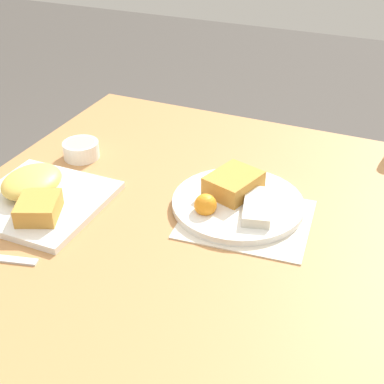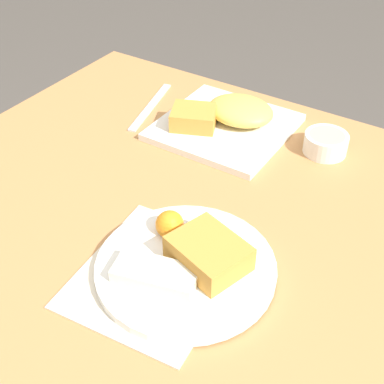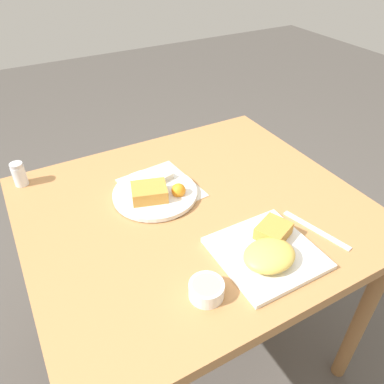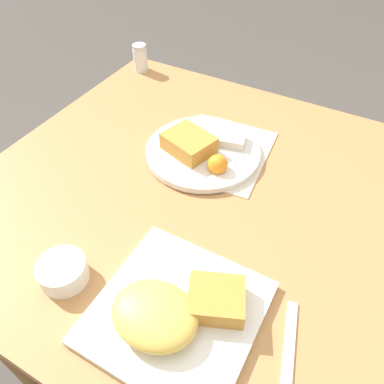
{
  "view_description": "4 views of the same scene",
  "coord_description": "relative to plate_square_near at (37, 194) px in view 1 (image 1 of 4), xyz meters",
  "views": [
    {
      "loc": [
        0.77,
        0.37,
        1.34
      ],
      "look_at": [
        -0.03,
        0.03,
        0.78
      ],
      "focal_mm": 50.0,
      "sensor_mm": 36.0,
      "label": 1
    },
    {
      "loc": [
        -0.38,
        0.55,
        1.32
      ],
      "look_at": [
        -0.02,
        -0.01,
        0.79
      ],
      "focal_mm": 50.0,
      "sensor_mm": 36.0,
      "label": 2
    },
    {
      "loc": [
        -0.43,
        -0.76,
        1.45
      ],
      "look_at": [
        0.01,
        0.03,
        0.77
      ],
      "focal_mm": 35.0,
      "sensor_mm": 36.0,
      "label": 3
    },
    {
      "loc": [
        0.22,
        -0.49,
        1.3
      ],
      "look_at": [
        -0.03,
        -0.04,
        0.77
      ],
      "focal_mm": 35.0,
      "sensor_mm": 36.0,
      "label": 4
    }
  ],
  "objects": [
    {
      "name": "menu_card",
      "position": [
        -0.11,
        0.4,
        -0.02
      ],
      "size": [
        0.23,
        0.26,
        0.0
      ],
      "rotation": [
        0.0,
        0.0,
        0.09
      ],
      "color": "beige",
      "rests_on": "dining_table"
    },
    {
      "name": "plate_oval_far",
      "position": [
        -0.15,
        0.37,
        -0.0
      ],
      "size": [
        0.26,
        0.26,
        0.05
      ],
      "color": "white",
      "rests_on": "menu_card"
    },
    {
      "name": "plate_square_near",
      "position": [
        0.0,
        0.0,
        0.0
      ],
      "size": [
        0.25,
        0.25,
        0.06
      ],
      "color": "white",
      "rests_on": "dining_table"
    },
    {
      "name": "dining_table",
      "position": [
        -0.06,
        0.27,
        -0.11
      ],
      "size": [
        0.99,
        0.88,
        0.74
      ],
      "color": "#B27A47",
      "rests_on": "ground_plane"
    },
    {
      "name": "sauce_ramekin",
      "position": [
        -0.2,
        -0.03,
        -0.0
      ],
      "size": [
        0.08,
        0.08,
        0.04
      ],
      "color": "white",
      "rests_on": "dining_table"
    }
  ]
}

